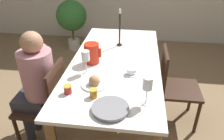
# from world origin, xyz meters

# --- Properties ---
(ground_plane) EXTENTS (20.00, 20.00, 0.00)m
(ground_plane) POSITION_xyz_m (0.00, 0.00, 0.00)
(ground_plane) COLOR #7F6647
(dining_table) EXTENTS (0.87, 1.84, 0.78)m
(dining_table) POSITION_xyz_m (0.00, 0.00, 0.67)
(dining_table) COLOR white
(dining_table) RESTS_ON ground_plane
(chair_person_side) EXTENTS (0.42, 0.42, 0.87)m
(chair_person_side) POSITION_xyz_m (-0.62, -0.36, 0.47)
(chair_person_side) COLOR #331E14
(chair_person_side) RESTS_ON ground_plane
(chair_opposite) EXTENTS (0.42, 0.42, 0.87)m
(chair_opposite) POSITION_xyz_m (0.62, 0.10, 0.47)
(chair_opposite) COLOR #331E14
(chair_opposite) RESTS_ON ground_plane
(person_seated) EXTENTS (0.39, 0.41, 1.17)m
(person_seated) POSITION_xyz_m (-0.71, -0.32, 0.69)
(person_seated) COLOR #33333D
(person_seated) RESTS_ON ground_plane
(red_pitcher) EXTENTS (0.17, 0.14, 0.20)m
(red_pitcher) POSITION_xyz_m (-0.22, -0.07, 0.88)
(red_pitcher) COLOR red
(red_pitcher) RESTS_ON dining_table
(wine_glass_water) EXTENTS (0.07, 0.07, 0.21)m
(wine_glass_water) POSITION_xyz_m (-0.23, -0.26, 0.94)
(wine_glass_water) COLOR white
(wine_glass_water) RESTS_ON dining_table
(wine_glass_juice) EXTENTS (0.07, 0.07, 0.22)m
(wine_glass_juice) POSITION_xyz_m (0.30, -0.64, 0.94)
(wine_glass_juice) COLOR white
(wine_glass_juice) RESTS_ON dining_table
(teacup_near_person) EXTENTS (0.12, 0.12, 0.06)m
(teacup_near_person) POSITION_xyz_m (0.16, -0.25, 0.80)
(teacup_near_person) COLOR silver
(teacup_near_person) RESTS_ON dining_table
(serving_tray) EXTENTS (0.27, 0.27, 0.03)m
(serving_tray) POSITION_xyz_m (0.05, -0.75, 0.79)
(serving_tray) COLOR gray
(serving_tray) RESTS_ON dining_table
(bread_plate) EXTENTS (0.22, 0.22, 0.09)m
(bread_plate) POSITION_xyz_m (-0.12, -0.46, 0.81)
(bread_plate) COLOR silver
(bread_plate) RESTS_ON dining_table
(jam_jar_amber) EXTENTS (0.06, 0.06, 0.07)m
(jam_jar_amber) POSITION_xyz_m (-0.30, -0.59, 0.82)
(jam_jar_amber) COLOR #A81E1E
(jam_jar_amber) RESTS_ON dining_table
(jam_jar_red) EXTENTS (0.06, 0.06, 0.07)m
(jam_jar_red) POSITION_xyz_m (-0.10, -0.61, 0.82)
(jam_jar_red) COLOR #C67A1E
(jam_jar_red) RESTS_ON dining_table
(candlestick_tall) EXTENTS (0.06, 0.06, 0.42)m
(candlestick_tall) POSITION_xyz_m (-0.00, 0.38, 0.95)
(candlestick_tall) COLOR black
(candlestick_tall) RESTS_ON dining_table
(potted_plant) EXTENTS (0.55, 0.55, 0.94)m
(potted_plant) POSITION_xyz_m (-1.02, 1.87, 0.63)
(potted_plant) COLOR beige
(potted_plant) RESTS_ON ground_plane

